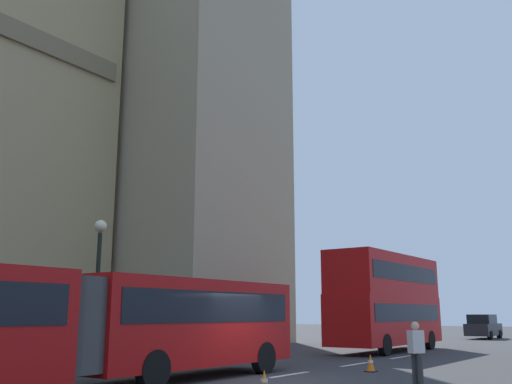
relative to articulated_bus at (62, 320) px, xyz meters
name	(u,v)px	position (x,y,z in m)	size (l,w,h in m)	color
ground_plane	(257,380)	(5.39, -1.99, -1.75)	(160.00, 160.00, 0.00)	#333335
lane_centre_marking	(246,382)	(4.85, -1.99, -1.74)	(25.20, 0.16, 0.01)	silver
articulated_bus	(62,320)	(0.00, 0.00, 0.00)	(16.76, 2.54, 2.90)	#B20F0F
double_decker_bus	(386,298)	(19.69, 0.00, 0.96)	(9.41, 2.54, 4.90)	#B20F0F
sedan_lead	(483,327)	(38.47, 0.10, -0.83)	(4.40, 1.86, 1.85)	black
traffic_cone_west	(264,382)	(2.96, -3.96, -1.46)	(0.36, 0.36, 0.58)	black
traffic_cone_middle	(371,363)	(9.53, -3.69, -1.46)	(0.36, 0.36, 0.58)	black
street_lamp	(97,281)	(4.57, 4.51, 1.31)	(0.44, 0.44, 5.27)	black
pedestrian_near_cones	(416,351)	(6.66, -6.38, -0.83)	(0.47, 0.40, 1.69)	#333333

